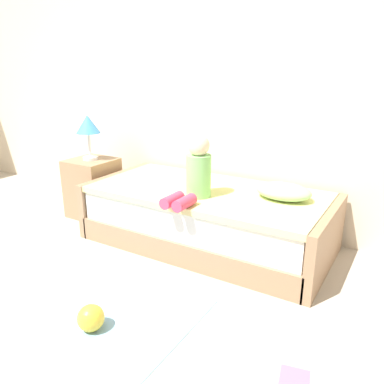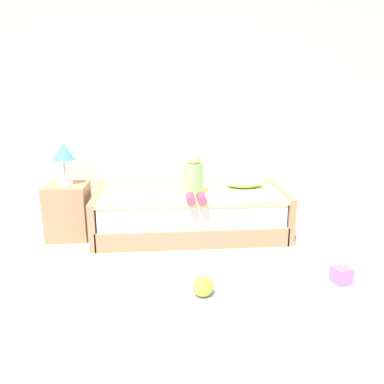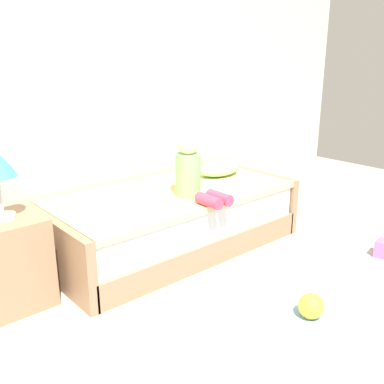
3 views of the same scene
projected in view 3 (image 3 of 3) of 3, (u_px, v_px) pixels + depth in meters
name	position (u px, v px, depth m)	size (l,w,h in m)	color
wall_rear	(51.00, 72.00, 3.32)	(7.20, 0.10, 2.90)	beige
bed	(173.00, 220.00, 3.68)	(2.11, 1.00, 0.50)	#997556
nightstand	(9.00, 262.00, 2.81)	(0.44, 0.44, 0.60)	#997556
child_figure	(192.00, 172.00, 3.39)	(0.20, 0.51, 0.50)	#7FC672
pillow	(219.00, 168.00, 4.05)	(0.44, 0.30, 0.13)	#99CC8C
toy_ball	(311.00, 306.00, 2.72)	(0.16, 0.16, 0.16)	yellow
area_rug	(269.00, 328.00, 2.63)	(1.60, 1.10, 0.01)	#7AA8CC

